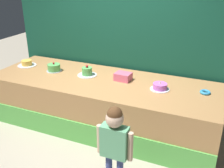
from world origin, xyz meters
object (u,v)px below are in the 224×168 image
cake_center_right (87,72)px  cake_far_right (160,87)px  donut (205,92)px  child_figure (115,139)px  cake_far_left (27,63)px  pink_box (123,77)px  cake_center_left (54,68)px

cake_center_right → cake_far_right: (1.23, -0.08, -0.02)m
donut → child_figure: bearing=-119.4°
cake_far_left → cake_far_right: cake_far_right is taller
child_figure → pink_box: (-0.44, 1.40, 0.14)m
child_figure → pink_box: 1.47m
child_figure → cake_center_right: size_ratio=3.42×
cake_center_left → cake_center_right: (0.62, 0.05, -0.00)m
cake_center_right → cake_center_left: bearing=-175.7°
pink_box → cake_center_left: (-1.23, -0.09, -0.00)m
child_figure → cake_far_right: size_ratio=3.85×
child_figure → pink_box: bearing=107.7°
child_figure → cake_far_left: (-2.29, 1.35, 0.12)m
pink_box → cake_far_right: size_ratio=0.87×
cake_far_left → pink_box: bearing=1.5°
child_figure → cake_center_right: 1.73m
pink_box → donut: 1.23m
cake_far_left → cake_far_right: bearing=-1.6°
child_figure → pink_box: size_ratio=4.45×
pink_box → cake_center_left: bearing=-176.0°
cake_center_left → cake_far_right: size_ratio=0.92×
cake_center_right → child_figure: bearing=-52.0°
pink_box → cake_far_left: size_ratio=0.74×
child_figure → cake_far_right: 1.30m
child_figure → cake_far_left: child_figure is taller
cake_center_left → cake_far_right: (1.85, -0.03, -0.02)m
pink_box → cake_center_left: size_ratio=0.94×
cake_far_left → child_figure: bearing=-30.5°
cake_far_left → cake_center_left: cake_center_left is taller
cake_far_right → pink_box: bearing=169.2°
cake_center_left → cake_far_right: bearing=-0.9°
donut → cake_center_left: size_ratio=0.57×
donut → cake_center_left: bearing=-178.0°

